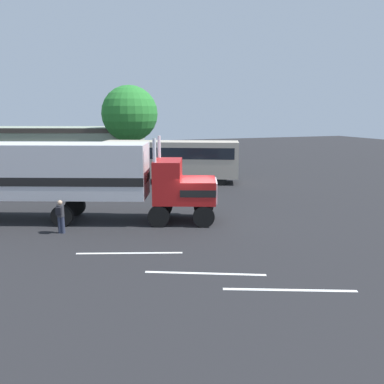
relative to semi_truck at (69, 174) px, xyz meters
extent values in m
plane|color=#232326|center=(6.10, -2.61, -2.52)|extent=(120.00, 120.00, 0.00)
cube|color=silver|center=(1.93, -6.11, -2.52)|extent=(4.22, 1.56, 0.01)
cube|color=silver|center=(4.10, -9.14, -2.52)|extent=(4.09, 1.93, 0.01)
cube|color=silver|center=(6.21, -11.36, -2.52)|extent=(4.13, 1.81, 0.01)
cube|color=#B21919|center=(6.36, -2.50, -0.82)|extent=(2.59, 2.98, 1.20)
cube|color=#B21919|center=(4.87, -1.91, -0.32)|extent=(2.21, 2.84, 2.20)
cube|color=silver|center=(7.24, -2.84, -0.82)|extent=(0.84, 1.98, 1.08)
cube|color=black|center=(6.36, -2.50, -0.76)|extent=(2.60, 3.02, 0.36)
cylinder|color=silver|center=(4.76, -0.69, 0.28)|extent=(0.18, 0.18, 3.40)
cylinder|color=silver|center=(3.96, -2.74, 0.28)|extent=(0.18, 0.18, 3.40)
cube|color=silver|center=(-1.04, 0.40, 0.23)|extent=(10.73, 6.25, 2.80)
cube|color=black|center=(-1.04, 0.40, -0.19)|extent=(10.74, 6.28, 0.44)
cylinder|color=silver|center=(5.74, -0.86, -1.57)|extent=(1.44, 1.07, 0.64)
cylinder|color=black|center=(7.04, -1.58, -1.97)|extent=(1.13, 0.68, 1.10)
cylinder|color=black|center=(6.24, -3.63, -1.97)|extent=(1.13, 0.68, 1.10)
cylinder|color=black|center=(4.90, -0.74, -1.97)|extent=(1.13, 0.68, 1.10)
cylinder|color=black|center=(4.10, -2.79, -1.97)|extent=(1.13, 0.68, 1.10)
cylinder|color=black|center=(0.29, 1.06, -1.97)|extent=(1.13, 0.68, 1.10)
cylinder|color=black|center=(-0.51, -0.99, -1.97)|extent=(1.13, 0.68, 1.10)
cylinder|color=#2D3347|center=(-0.66, -2.17, -2.11)|extent=(0.18, 0.18, 0.82)
cylinder|color=#2D3347|center=(-0.52, -2.23, -2.11)|extent=(0.18, 0.18, 0.82)
cylinder|color=#333338|center=(-0.59, -2.20, -1.41)|extent=(0.34, 0.34, 0.58)
sphere|color=tan|center=(-0.59, -2.20, -1.01)|extent=(0.23, 0.23, 0.23)
cube|color=black|center=(-0.68, -2.38, -1.39)|extent=(0.30, 0.25, 0.36)
cube|color=#BFB29E|center=(8.54, 9.46, -0.57)|extent=(11.07, 6.88, 2.90)
cube|color=black|center=(8.54, 9.46, 0.01)|extent=(10.48, 6.64, 0.90)
cylinder|color=black|center=(12.73, 8.79, -2.02)|extent=(1.03, 0.67, 1.00)
cylinder|color=black|center=(11.80, 6.74, -2.02)|extent=(1.03, 0.67, 1.00)
cylinder|color=black|center=(5.64, 12.02, -2.02)|extent=(1.03, 0.67, 1.00)
cylinder|color=black|center=(4.70, 9.97, -2.02)|extent=(1.03, 0.67, 1.00)
cube|color=black|center=(-2.00, 8.82, -1.85)|extent=(4.52, 2.12, 0.70)
cube|color=#1E232D|center=(-1.80, 8.80, -1.23)|extent=(2.22, 1.81, 0.55)
cylinder|color=black|center=(-3.56, 8.15, -2.20)|extent=(0.65, 0.27, 0.64)
cylinder|color=black|center=(-3.44, 9.71, -2.20)|extent=(0.65, 0.27, 0.64)
cylinder|color=black|center=(-0.56, 7.93, -2.20)|extent=(0.65, 0.27, 0.64)
cylinder|color=black|center=(-0.45, 9.49, -2.20)|extent=(0.65, 0.27, 0.64)
cylinder|color=brown|center=(7.16, 19.28, -0.74)|extent=(0.44, 0.44, 3.57)
sphere|color=#2A7D2F|center=(7.16, 19.28, 3.05)|extent=(5.73, 5.73, 5.73)
cube|color=gray|center=(-1.67, 25.47, -0.47)|extent=(23.02, 13.74, 4.11)
cube|color=#3F3833|center=(-1.67, 25.47, 1.33)|extent=(23.15, 13.87, 0.50)
camera|label=1|loc=(-0.97, -21.64, 3.25)|focal=37.04mm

